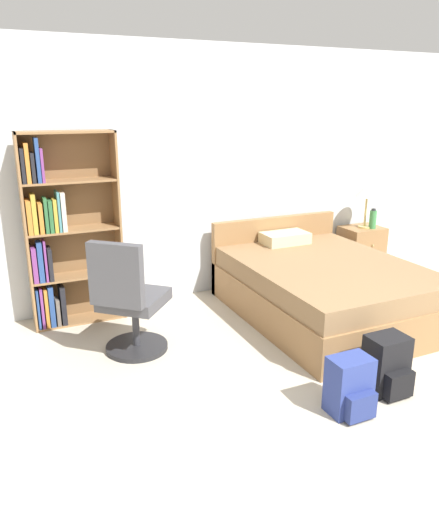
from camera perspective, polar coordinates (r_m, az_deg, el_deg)
name	(u,v)px	position (r m, az deg, el deg)	size (l,w,h in m)	color
wall_back	(226,173)	(5.42, 0.74, 9.49)	(9.00, 0.06, 2.60)	silver
bookshelf	(61,234)	(4.77, -17.70, 2.39)	(0.84, 0.27, 1.78)	olive
bed	(322,287)	(5.01, 11.60, -3.49)	(1.52, 2.04, 0.80)	olive
office_chair	(129,303)	(4.12, -10.28, -5.27)	(0.72, 0.72, 1.01)	#232326
nightstand	(361,251)	(6.31, 15.83, 0.58)	(0.47, 0.41, 0.59)	olive
table_lamp	(367,192)	(6.13, 16.54, 7.05)	(0.28, 0.28, 0.53)	tan
water_bottle	(373,219)	(6.18, 17.12, 4.05)	(0.08, 0.08, 0.24)	#3F8C4C
backpack_black	(387,366)	(3.86, 18.61, -11.79)	(0.29, 0.29, 0.42)	black
backpack_blue	(350,387)	(3.55, 14.72, -14.30)	(0.28, 0.26, 0.40)	navy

